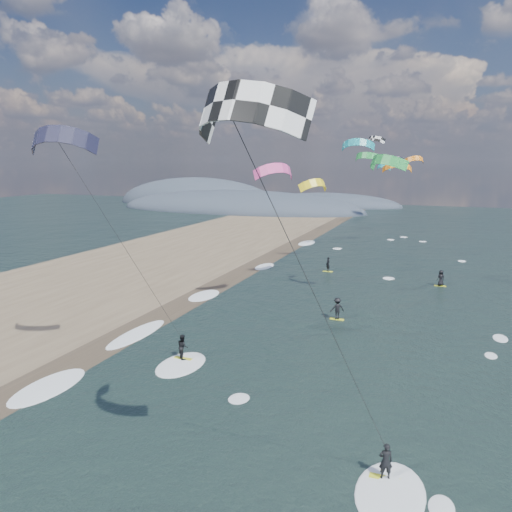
% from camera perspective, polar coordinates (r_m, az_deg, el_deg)
% --- Properties ---
extents(ground, '(260.00, 260.00, 0.00)m').
position_cam_1_polar(ground, '(20.57, -10.62, -26.16)').
color(ground, black).
rests_on(ground, ground).
extents(wet_sand_strip, '(3.00, 240.00, 0.00)m').
position_cam_1_polar(wet_sand_strip, '(34.03, -19.19, -10.96)').
color(wet_sand_strip, '#382D23').
rests_on(wet_sand_strip, ground).
extents(coastal_hills, '(80.00, 41.00, 15.00)m').
position_cam_1_polar(coastal_hills, '(133.59, -2.70, 5.64)').
color(coastal_hills, '#3D4756').
rests_on(coastal_hills, ground).
extents(kitesurfer_near_a, '(7.59, 8.76, 14.87)m').
position_cam_1_polar(kitesurfer_near_a, '(14.32, 2.04, 4.46)').
color(kitesurfer_near_a, yellow).
rests_on(kitesurfer_near_a, ground).
extents(kitesurfer_near_b, '(6.94, 8.45, 14.59)m').
position_cam_1_polar(kitesurfer_near_b, '(27.92, -17.27, 4.17)').
color(kitesurfer_near_b, yellow).
rests_on(kitesurfer_near_b, ground).
extents(far_kitesurfers, '(13.04, 17.45, 1.77)m').
position_cam_1_polar(far_kitesurfers, '(45.88, 12.59, -3.82)').
color(far_kitesurfers, yellow).
rests_on(far_kitesurfers, ground).
extents(bg_kite_field, '(10.32, 70.84, 6.76)m').
position_cam_1_polar(bg_kite_field, '(67.76, 13.49, 10.83)').
color(bg_kite_field, teal).
rests_on(bg_kite_field, ground).
extents(shoreline_surf, '(2.40, 79.40, 0.11)m').
position_cam_1_polar(shoreline_surf, '(36.85, -12.93, -8.92)').
color(shoreline_surf, white).
rests_on(shoreline_surf, ground).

